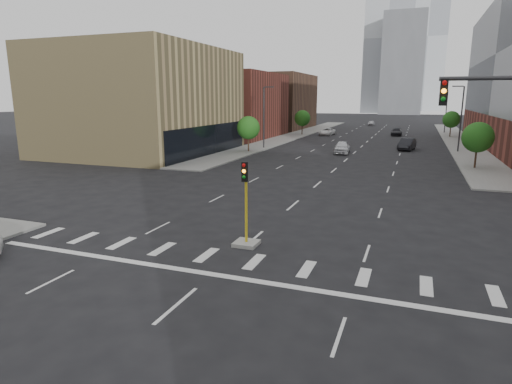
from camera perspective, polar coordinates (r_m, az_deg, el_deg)
The scene contains 22 objects.
ground at distance 15.16m, azimuth -14.60°, elevation -17.64°, with size 400.00×400.00×0.00m, color black.
sidewalk_left_far at distance 87.93m, azimuth 5.35°, elevation 7.59°, with size 5.00×92.00×0.15m, color gray.
sidewalk_right_far at distance 85.22m, azimuth 25.33°, elevation 6.30°, with size 5.00×92.00×0.15m, color gray.
building_left_mid at distance 61.70m, azimuth -14.81°, elevation 11.62°, with size 20.00×24.00×14.00m, color tan.
building_left_far_a at distance 84.36m, azimuth -4.42°, elevation 11.43°, with size 20.00×22.00×12.00m, color brown.
building_left_far_b at distance 108.50m, azimuth 1.46°, elevation 11.96°, with size 20.00×24.00×13.00m, color brown.
tower_left at distance 232.76m, azimuth 17.33°, elevation 18.74°, with size 22.00×22.00×70.00m, color #B2B7BC.
tower_right at distance 272.54m, azimuth 21.92°, elevation 18.49°, with size 20.00×20.00×80.00m, color #B2B7BC.
tower_mid at distance 211.23m, azimuth 18.99°, elevation 15.78°, with size 18.00×18.00×44.00m, color slate.
median_traffic_signal at distance 22.05m, azimuth -1.34°, elevation -4.75°, with size 1.20×1.20×4.40m.
streetlight_right_a at distance 65.87m, azimuth 25.62°, elevation 9.12°, with size 1.60×0.22×9.07m.
streetlight_right_b at distance 100.77m, azimuth 23.98°, elevation 10.02°, with size 1.60×0.22×9.07m.
streetlight_left at distance 64.25m, azimuth 1.13°, elevation 10.26°, with size 1.60×0.22×9.07m.
tree_left_near at distance 59.86m, azimuth -1.02°, elevation 8.55°, with size 3.20×3.20×4.85m.
tree_left_far at distance 88.42m, azimuth 6.20°, elevation 9.76°, with size 3.20×3.20×4.85m.
tree_right_near at distance 51.13m, azimuth 27.48°, elevation 6.48°, with size 3.20×3.20×4.85m.
tree_right_far at distance 90.89m, azimuth 24.61°, elevation 8.79°, with size 3.20×3.20×4.85m.
car_near_left at distance 59.99m, azimuth 11.41°, elevation 5.87°, with size 1.98×4.93×1.68m, color #B9BABE.
car_mid_right at distance 66.47m, azimuth 19.49°, elevation 6.03°, with size 1.80×5.15×1.70m, color black.
car_far_left at distance 88.85m, azimuth 9.47°, elevation 7.94°, with size 2.39×5.19×1.44m, color white.
car_deep_right at distance 91.16m, azimuth 18.23°, elevation 7.61°, with size 2.02×4.97×1.44m, color black.
car_distant at distance 121.85m, azimuth 15.12°, elevation 8.86°, with size 1.63×4.05×1.38m, color silver.
Camera 1 is at (7.83, -10.59, 7.51)m, focal length 30.00 mm.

